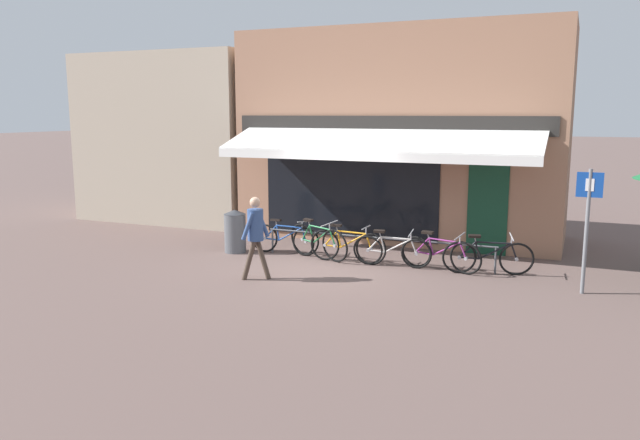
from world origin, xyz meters
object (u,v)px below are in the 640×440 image
object	(u,v)px
bicycle_orange	(347,246)
bicycle_purple	(440,254)
bicycle_blue	(285,239)
pedestrian_adult	(255,229)
parking_sign	(587,218)
litter_bin	(235,231)
bicycle_black	(488,257)
bicycle_silver	(392,251)
bicycle_green	(318,241)

from	to	relation	value
bicycle_orange	bicycle_purple	size ratio (longest dim) A/B	1.00
bicycle_blue	pedestrian_adult	world-z (taller)	pedestrian_adult
parking_sign	litter_bin	bearing A→B (deg)	176.12
bicycle_orange	pedestrian_adult	size ratio (longest dim) A/B	1.07
parking_sign	pedestrian_adult	bearing A→B (deg)	-166.43
bicycle_purple	bicycle_black	bearing A→B (deg)	15.79
bicycle_black	pedestrian_adult	bearing A→B (deg)	-167.47
bicycle_orange	pedestrian_adult	world-z (taller)	pedestrian_adult
bicycle_silver	litter_bin	bearing A→B (deg)	177.06
bicycle_orange	litter_bin	bearing A→B (deg)	-178.25
bicycle_silver	pedestrian_adult	size ratio (longest dim) A/B	1.04
bicycle_green	parking_sign	bearing A→B (deg)	14.53
bicycle_silver	pedestrian_adult	distance (m)	3.00
bicycle_green	bicycle_black	xyz separation A→B (m)	(3.67, 0.03, -0.03)
bicycle_blue	litter_bin	size ratio (longest dim) A/B	1.69
bicycle_silver	litter_bin	world-z (taller)	litter_bin
bicycle_blue	bicycle_orange	distance (m)	1.65
pedestrian_adult	parking_sign	xyz separation A→B (m)	(5.88, 1.42, 0.39)
bicycle_blue	parking_sign	distance (m)	6.48
bicycle_blue	bicycle_black	size ratio (longest dim) A/B	0.95
bicycle_green	bicycle_black	world-z (taller)	bicycle_green
bicycle_blue	bicycle_silver	xyz separation A→B (m)	(2.62, -0.26, -0.00)
bicycle_black	bicycle_silver	bearing A→B (deg)	169.05
bicycle_purple	litter_bin	size ratio (longest dim) A/B	1.76
pedestrian_adult	litter_bin	bearing A→B (deg)	-59.86
bicycle_green	litter_bin	distance (m)	2.05
bicycle_green	bicycle_silver	size ratio (longest dim) A/B	0.99
bicycle_blue	bicycle_black	xyz separation A→B (m)	(4.58, -0.14, 0.02)
bicycle_black	parking_sign	world-z (taller)	parking_sign
bicycle_black	bicycle_blue	bearing A→B (deg)	163.77
bicycle_black	parking_sign	xyz separation A→B (m)	(1.77, -0.68, 1.02)
bicycle_blue	litter_bin	world-z (taller)	litter_bin
bicycle_orange	pedestrian_adult	distance (m)	2.38
litter_bin	bicycle_orange	bearing A→B (deg)	1.06
bicycle_purple	bicycle_black	size ratio (longest dim) A/B	0.99
bicycle_silver	pedestrian_adult	bearing A→B (deg)	-141.17
litter_bin	parking_sign	bearing A→B (deg)	-3.88
pedestrian_adult	bicycle_orange	bearing A→B (deg)	-130.08
bicycle_green	bicycle_black	size ratio (longest dim) A/B	0.94
bicycle_black	parking_sign	bearing A→B (deg)	-35.41
bicycle_purple	pedestrian_adult	world-z (taller)	pedestrian_adult
bicycle_blue	bicycle_purple	size ratio (longest dim) A/B	0.96
bicycle_blue	bicycle_black	distance (m)	4.58
bicycle_silver	bicycle_black	distance (m)	1.96
bicycle_green	bicycle_orange	distance (m)	0.73
bicycle_green	parking_sign	xyz separation A→B (m)	(5.45, -0.65, 0.99)
bicycle_purple	litter_bin	distance (m)	4.78
bicycle_green	parking_sign	distance (m)	5.57
bicycle_orange	bicycle_silver	world-z (taller)	bicycle_orange
bicycle_orange	bicycle_purple	xyz separation A→B (m)	(2.01, 0.05, -0.01)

